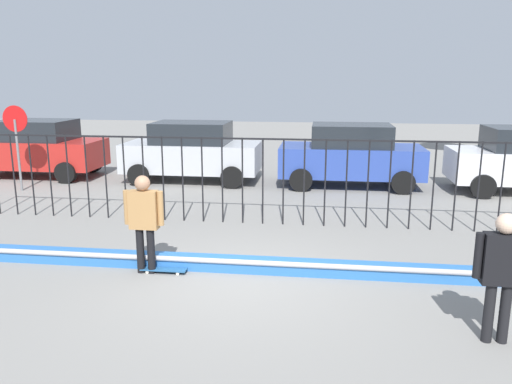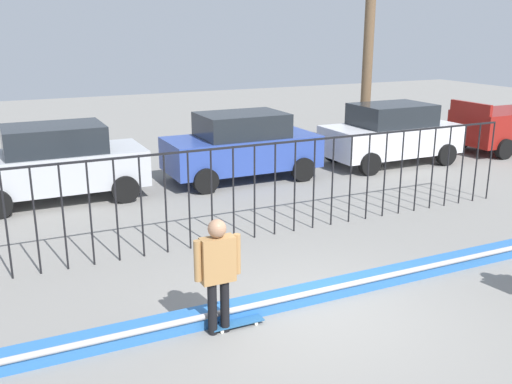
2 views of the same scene
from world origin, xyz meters
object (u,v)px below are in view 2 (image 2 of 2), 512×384
object	(u,v)px
parked_car_silver	(56,162)
parked_car_blue	(242,146)
skateboarder	(218,266)
skateboard	(237,323)
parked_car_white	(391,133)

from	to	relation	value
parked_car_silver	parked_car_blue	size ratio (longest dim) A/B	1.00
skateboarder	skateboard	world-z (taller)	skateboarder
skateboard	parked_car_blue	bearing A→B (deg)	83.23
skateboarder	parked_car_blue	world-z (taller)	parked_car_blue
parked_car_blue	parked_car_white	size ratio (longest dim) A/B	1.00
skateboard	parked_car_white	size ratio (longest dim) A/B	0.19
skateboard	parked_car_white	bearing A→B (deg)	58.76
skateboard	parked_car_white	xyz separation A→B (m)	(8.54, 7.41, 0.91)
skateboarder	parked_car_white	xyz separation A→B (m)	(8.84, 7.43, -0.05)
skateboarder	parked_car_blue	xyz separation A→B (m)	(3.81, 7.70, -0.05)
parked_car_blue	parked_car_white	xyz separation A→B (m)	(5.03, -0.27, 0.00)
parked_car_silver	parked_car_blue	distance (m)	5.01
parked_car_silver	parked_car_white	distance (m)	10.04
skateboarder	parked_car_silver	size ratio (longest dim) A/B	0.40
skateboard	parked_car_blue	size ratio (longest dim) A/B	0.19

